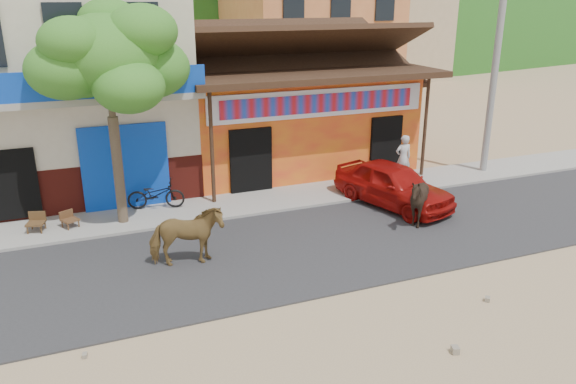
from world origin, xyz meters
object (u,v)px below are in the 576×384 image
at_px(cow_dark, 419,201).
at_px(cafe_chair_right, 69,213).
at_px(tree, 113,117).
at_px(utility_pole, 496,59).
at_px(cow_tan, 186,236).
at_px(cafe_chair_left, 34,215).
at_px(red_car, 393,184).
at_px(scooter, 156,194).
at_px(pedestrian, 403,158).

xyz_separation_m(cow_dark, cafe_chair_right, (-9.09, 3.23, -0.22)).
bearing_deg(tree, cow_dark, -22.19).
height_order(utility_pole, cow_dark, utility_pole).
relative_size(cow_tan, cafe_chair_left, 1.83).
distance_m(red_car, scooter, 7.17).
bearing_deg(cafe_chair_left, pedestrian, 16.76).
bearing_deg(cow_tan, tree, 27.35).
bearing_deg(cow_dark, tree, -116.15).
relative_size(scooter, cafe_chair_left, 1.76).
xyz_separation_m(red_car, pedestrian, (1.51, 1.81, 0.21)).
relative_size(pedestrian, cafe_chair_left, 1.68).
height_order(cow_dark, pedestrian, pedestrian).
height_order(tree, cow_tan, tree).
bearing_deg(tree, utility_pole, 0.90).
bearing_deg(red_car, scooter, 144.93).
distance_m(red_car, cafe_chair_right, 9.41).
bearing_deg(tree, cafe_chair_right, 176.08).
distance_m(tree, cow_dark, 8.63).
bearing_deg(red_car, cow_dark, -113.52).
xyz_separation_m(tree, scooter, (1.05, 0.69, -2.56)).
relative_size(cow_tan, red_car, 0.44).
relative_size(tree, cow_tan, 3.45).
bearing_deg(cow_dark, cafe_chair_left, -112.12).
bearing_deg(cafe_chair_right, red_car, -38.38).
bearing_deg(cow_dark, red_car, 169.61).
bearing_deg(cafe_chair_right, cow_tan, -80.74).
bearing_deg(pedestrian, cafe_chair_left, 3.77).
relative_size(cow_dark, pedestrian, 0.91).
relative_size(pedestrian, cafe_chair_right, 1.89).
distance_m(cow_dark, pedestrian, 3.82).
xyz_separation_m(cow_tan, cafe_chair_right, (-2.55, 3.30, -0.23)).
xyz_separation_m(cow_tan, scooter, (-0.10, 3.90, -0.22)).
bearing_deg(red_car, cafe_chair_right, 153.01).
distance_m(red_car, pedestrian, 2.37).
height_order(cafe_chair_left, cafe_chair_right, cafe_chair_left).
distance_m(utility_pole, cafe_chair_right, 14.64).
xyz_separation_m(scooter, cafe_chair_left, (-3.32, -0.56, 0.04)).
bearing_deg(tree, scooter, 33.21).
bearing_deg(cow_tan, cow_dark, -81.88).
bearing_deg(red_car, pedestrian, 33.10).
bearing_deg(cafe_chair_left, cow_dark, -2.19).
height_order(cow_dark, scooter, cow_dark).
xyz_separation_m(cow_tan, pedestrian, (8.23, 3.49, 0.15)).
bearing_deg(utility_pole, pedestrian, 178.51).
height_order(tree, cafe_chair_left, tree).
height_order(utility_pole, cow_tan, utility_pole).
bearing_deg(pedestrian, tree, 4.74).
relative_size(utility_pole, red_car, 2.02).
relative_size(cow_dark, cafe_chair_left, 1.52).
distance_m(scooter, cafe_chair_left, 3.36).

